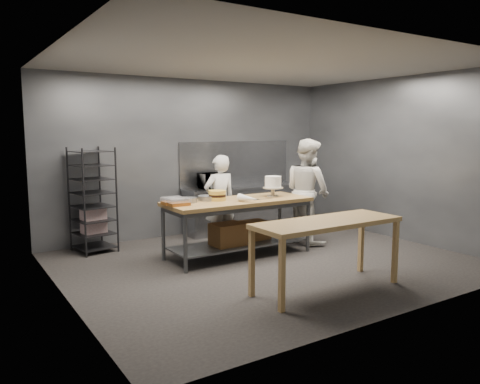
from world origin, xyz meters
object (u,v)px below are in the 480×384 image
object	(u,v)px
work_table	(239,221)
microwave	(214,181)
near_counter	(327,227)
layer_cake	(217,195)
speed_rack	(93,201)
chef_behind	(220,201)
frosted_cake_stand	(273,183)
chef_right	(307,191)

from	to	relation	value
work_table	microwave	world-z (taller)	microwave
near_counter	layer_cake	xyz separation A→B (m)	(-0.40, 2.09, 0.19)
near_counter	microwave	bearing A→B (deg)	83.79
speed_rack	layer_cake	distance (m)	2.13
chef_behind	frosted_cake_stand	size ratio (longest dim) A/B	4.67
near_counter	layer_cake	world-z (taller)	layer_cake
speed_rack	frosted_cake_stand	size ratio (longest dim) A/B	5.09
work_table	layer_cake	size ratio (longest dim) A/B	8.69
speed_rack	frosted_cake_stand	distance (m)	3.02
near_counter	frosted_cake_stand	world-z (taller)	frosted_cake_stand
microwave	layer_cake	xyz separation A→B (m)	(-0.79, -1.52, -0.05)
near_counter	microwave	xyz separation A→B (m)	(0.39, 3.61, 0.24)
work_table	layer_cake	world-z (taller)	layer_cake
microwave	work_table	bearing A→B (deg)	-105.72
layer_cake	microwave	bearing A→B (deg)	62.47
work_table	near_counter	world-z (taller)	work_table
near_counter	chef_right	size ratio (longest dim) A/B	1.07
work_table	speed_rack	xyz separation A→B (m)	(-1.90, 1.55, 0.28)
near_counter	frosted_cake_stand	xyz separation A→B (m)	(0.61, 1.97, 0.33)
work_table	frosted_cake_stand	bearing A→B (deg)	-1.43
frosted_cake_stand	microwave	bearing A→B (deg)	97.41
near_counter	chef_behind	bearing A→B (deg)	90.64
work_table	chef_behind	size ratio (longest dim) A/B	1.49
work_table	chef_right	size ratio (longest dim) A/B	1.28
work_table	chef_behind	bearing A→B (deg)	86.95
chef_right	frosted_cake_stand	size ratio (longest dim) A/B	5.45
work_table	frosted_cake_stand	xyz separation A→B (m)	(0.67, -0.02, 0.57)
speed_rack	frosted_cake_stand	world-z (taller)	speed_rack
chef_behind	frosted_cake_stand	xyz separation A→B (m)	(0.64, -0.69, 0.34)
chef_behind	frosted_cake_stand	world-z (taller)	chef_behind
layer_cake	chef_behind	bearing A→B (deg)	56.69
frosted_cake_stand	work_table	bearing A→B (deg)	178.57
frosted_cake_stand	speed_rack	bearing A→B (deg)	148.70
work_table	layer_cake	distance (m)	0.55
speed_rack	layer_cake	bearing A→B (deg)	-42.64
speed_rack	frosted_cake_stand	xyz separation A→B (m)	(2.57, -1.56, 0.29)
frosted_cake_stand	layer_cake	distance (m)	1.02
microwave	layer_cake	world-z (taller)	microwave
chef_right	microwave	size ratio (longest dim) A/B	3.46
near_counter	chef_right	distance (m)	2.56
chef_right	frosted_cake_stand	xyz separation A→B (m)	(-0.87, -0.13, 0.20)
work_table	frosted_cake_stand	distance (m)	0.88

